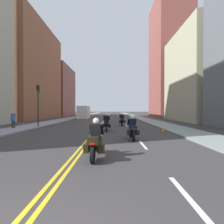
# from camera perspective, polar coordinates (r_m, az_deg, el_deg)

# --- Properties ---
(ground_plane) EXTENTS (264.00, 264.00, 0.00)m
(ground_plane) POSITION_cam_1_polar(r_m,az_deg,el_deg) (49.92, -1.49, -1.53)
(ground_plane) COLOR #373434
(sidewalk_left) EXTENTS (2.97, 144.00, 0.12)m
(sidewalk_left) POSITION_cam_1_polar(r_m,az_deg,el_deg) (50.79, -10.49, -1.43)
(sidewalk_left) COLOR gray
(sidewalk_left) RESTS_ON ground
(sidewalk_right) EXTENTS (2.97, 144.00, 0.12)m
(sidewalk_right) POSITION_cam_1_polar(r_m,az_deg,el_deg) (50.30, 7.60, -1.45)
(sidewalk_right) COLOR gray
(sidewalk_right) RESTS_ON ground
(centreline_yellow_inner) EXTENTS (0.12, 132.00, 0.01)m
(centreline_yellow_inner) POSITION_cam_1_polar(r_m,az_deg,el_deg) (49.93, -1.62, -1.52)
(centreline_yellow_inner) COLOR yellow
(centreline_yellow_inner) RESTS_ON ground
(centreline_yellow_outer) EXTENTS (0.12, 132.00, 0.01)m
(centreline_yellow_outer) POSITION_cam_1_polar(r_m,az_deg,el_deg) (49.92, -1.35, -1.52)
(centreline_yellow_outer) COLOR yellow
(centreline_yellow_outer) RESTS_ON ground
(lane_dashes_white) EXTENTS (0.14, 56.40, 0.01)m
(lane_dashes_white) POSITION_cam_1_polar(r_m,az_deg,el_deg) (30.97, 3.40, -2.90)
(lane_dashes_white) COLOR silver
(lane_dashes_white) RESTS_ON ground
(building_left_1) EXTENTS (9.16, 20.35, 20.30)m
(building_left_1) POSITION_cam_1_polar(r_m,az_deg,el_deg) (43.62, -25.94, 11.47)
(building_left_1) COLOR brown
(building_left_1) RESTS_ON ground
(building_right_1) EXTENTS (7.67, 14.80, 15.65)m
(building_right_1) POSITION_cam_1_polar(r_m,az_deg,el_deg) (35.13, 26.10, 10.27)
(building_right_1) COLOR #B0AD8C
(building_right_1) RESTS_ON ground
(building_left_2) EXTENTS (7.27, 16.86, 16.15)m
(building_left_2) POSITION_cam_1_polar(r_m,az_deg,el_deg) (61.89, -16.67, 6.36)
(building_left_2) COLOR brown
(building_left_2) RESTS_ON ground
(building_right_2) EXTENTS (8.56, 14.26, 31.67)m
(building_right_2) POSITION_cam_1_polar(r_m,az_deg,el_deg) (52.84, 18.05, 15.91)
(building_right_2) COLOR brown
(building_right_2) RESTS_ON ground
(motorcycle_0) EXTENTS (0.78, 2.25, 1.63)m
(motorcycle_0) POSITION_cam_1_polar(r_m,az_deg,el_deg) (7.21, -5.31, -9.59)
(motorcycle_0) COLOR black
(motorcycle_0) RESTS_ON ground
(motorcycle_1) EXTENTS (0.77, 2.24, 1.61)m
(motorcycle_1) POSITION_cam_1_polar(r_m,az_deg,el_deg) (11.70, 6.57, -5.61)
(motorcycle_1) COLOR black
(motorcycle_1) RESTS_ON ground
(motorcycle_2) EXTENTS (0.77, 2.25, 1.67)m
(motorcycle_2) POSITION_cam_1_polar(r_m,az_deg,el_deg) (16.37, -1.78, -3.80)
(motorcycle_2) COLOR black
(motorcycle_2) RESTS_ON ground
(motorcycle_3) EXTENTS (0.77, 2.22, 1.60)m
(motorcycle_3) POSITION_cam_1_polar(r_m,az_deg,el_deg) (21.80, 3.20, -2.69)
(motorcycle_3) COLOR black
(motorcycle_3) RESTS_ON ground
(traffic_cone_0) EXTENTS (0.31, 0.31, 0.68)m
(traffic_cone_0) POSITION_cam_1_polar(r_m,az_deg,el_deg) (15.67, 16.13, -5.22)
(traffic_cone_0) COLOR black
(traffic_cone_0) RESTS_ON ground
(traffic_light_near) EXTENTS (0.28, 0.38, 4.72)m
(traffic_light_near) POSITION_cam_1_polar(r_m,az_deg,el_deg) (21.56, -22.76, 4.09)
(traffic_light_near) COLOR black
(traffic_light_near) RESTS_ON ground
(pedestrian_0) EXTENTS (0.41, 0.41, 1.77)m
(pedestrian_0) POSITION_cam_1_polar(r_m,az_deg,el_deg) (20.53, -29.27, -2.27)
(pedestrian_0) COLOR #282C2D
(pedestrian_0) RESTS_ON ground
(parked_truck) EXTENTS (2.20, 6.50, 2.80)m
(parked_truck) POSITION_cam_1_polar(r_m,az_deg,el_deg) (41.00, -8.99, -0.24)
(parked_truck) COLOR #B9B4B8
(parked_truck) RESTS_ON ground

